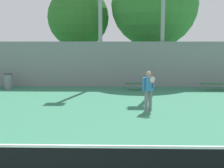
# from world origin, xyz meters

# --- Properties ---
(tennis_player) EXTENTS (0.54, 0.51, 1.68)m
(tennis_player) POSITION_xyz_m (3.12, 7.42, 0.96)
(tennis_player) COLOR slate
(tennis_player) RESTS_ON ground_plane
(bench_courtside_far) EXTENTS (1.68, 0.40, 0.42)m
(bench_courtside_far) POSITION_xyz_m (3.06, 13.13, 0.38)
(bench_courtside_far) COLOR #28663D
(bench_courtside_far) RESTS_ON ground_plane
(bench_adjacent_court) EXTENTS (2.19, 0.40, 0.42)m
(bench_adjacent_court) POSITION_xyz_m (7.88, 13.13, 0.39)
(bench_adjacent_court) COLOR #28663D
(bench_adjacent_court) RESTS_ON ground_plane
(light_pole_center_back) EXTENTS (0.90, 0.60, 8.97)m
(light_pole_center_back) POSITION_xyz_m (0.63, 15.01, 5.31)
(light_pole_center_back) COLOR #939399
(light_pole_center_back) RESTS_ON ground_plane
(trash_bin) EXTENTS (0.52, 0.52, 0.94)m
(trash_bin) POSITION_xyz_m (-4.99, 13.38, 0.47)
(trash_bin) COLOR gray
(trash_bin) RESTS_ON ground_plane
(back_fence) EXTENTS (26.20, 0.06, 2.91)m
(back_fence) POSITION_xyz_m (0.00, 14.50, 1.46)
(back_fence) COLOR gray
(back_fence) RESTS_ON ground_plane
(tree_green_tall) EXTENTS (4.88, 4.88, 7.27)m
(tree_green_tall) POSITION_xyz_m (-1.43, 19.81, 4.82)
(tree_green_tall) COLOR brown
(tree_green_tall) RESTS_ON ground_plane
(tree_green_broad) EXTENTS (6.70, 6.70, 9.13)m
(tree_green_broad) POSITION_xyz_m (4.58, 19.28, 5.77)
(tree_green_broad) COLOR brown
(tree_green_broad) RESTS_ON ground_plane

